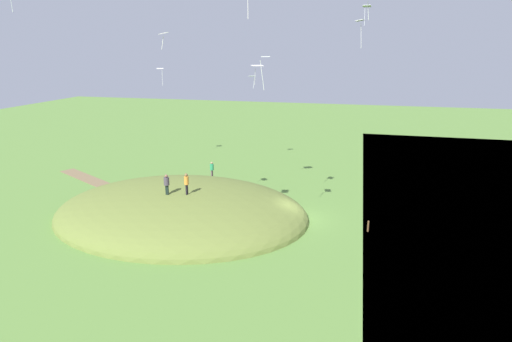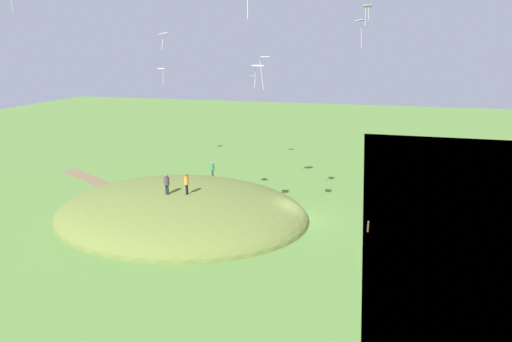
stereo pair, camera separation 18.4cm
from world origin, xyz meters
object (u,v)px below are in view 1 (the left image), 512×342
object	(u,v)px
person_on_hilltop	(212,168)
kite_8	(367,8)
person_walking_path	(167,182)
kite_6	(360,23)
kite_10	(265,59)
person_with_child	(186,181)
kite_0	(163,34)
kite_9	(160,70)
kite_5	(257,66)
mooring_post	(368,226)
kite_7	(252,77)

from	to	relation	value
person_on_hilltop	kite_8	world-z (taller)	kite_8
kite_8	person_walking_path	bearing A→B (deg)	45.28
kite_6	kite_10	bearing A→B (deg)	47.14
person_walking_path	person_with_child	distance (m)	1.63
person_walking_path	person_on_hilltop	bearing A→B (deg)	80.77
person_on_hilltop	kite_0	xyz separation A→B (m)	(-0.55, 10.61, 12.78)
person_walking_path	kite_10	world-z (taller)	kite_10
kite_6	kite_9	size ratio (longest dim) A/B	1.03
person_walking_path	kite_10	distance (m)	13.08
kite_5	kite_9	world-z (taller)	kite_5
person_walking_path	kite_8	xyz separation A→B (m)	(-14.86, -15.01, 14.29)
person_on_hilltop	kite_6	distance (m)	20.22
kite_0	person_walking_path	bearing A→B (deg)	-46.57
kite_5	mooring_post	xyz separation A→B (m)	(-10.36, 5.53, -11.92)
kite_5	kite_9	size ratio (longest dim) A/B	0.89
kite_0	kite_6	distance (m)	14.64
person_with_child	kite_10	size ratio (longest dim) A/B	0.82
person_walking_path	kite_9	bearing A→B (deg)	109.59
person_walking_path	kite_0	distance (m)	11.50
kite_9	kite_0	bearing A→B (deg)	117.49
kite_9	kite_8	bearing A→B (deg)	175.57
kite_6	kite_8	bearing A→B (deg)	-92.29
person_walking_path	kite_7	world-z (taller)	kite_7
kite_5	person_with_child	bearing A→B (deg)	59.24
person_on_hilltop	mooring_post	distance (m)	17.56
person_walking_path	kite_8	distance (m)	25.50
kite_5	kite_7	world-z (taller)	kite_5
person_walking_path	kite_9	size ratio (longest dim) A/B	0.85
kite_5	kite_6	bearing A→B (deg)	162.11
kite_7	mooring_post	size ratio (longest dim) A/B	1.65
kite_5	kite_10	bearing A→B (deg)	107.00
person_with_child	kite_5	world-z (taller)	kite_5
kite_7	kite_0	bearing A→B (deg)	85.21
kite_7	kite_8	bearing A→B (deg)	166.08
kite_8	mooring_post	bearing A→B (deg)	95.52
kite_8	person_on_hilltop	bearing A→B (deg)	20.60
kite_0	mooring_post	world-z (taller)	kite_0
kite_6	kite_8	distance (m)	10.58
mooring_post	person_on_hilltop	bearing A→B (deg)	-26.09
mooring_post	kite_6	bearing A→B (deg)	-58.38
person_walking_path	kite_6	distance (m)	19.54
kite_5	kite_8	world-z (taller)	kite_8
person_walking_path	kite_5	world-z (taller)	kite_5
person_on_hilltop	kite_9	world-z (taller)	kite_9
person_on_hilltop	person_with_child	size ratio (longest dim) A/B	0.91
kite_6	kite_9	distance (m)	26.15
kite_5	kite_8	bearing A→B (deg)	-140.17
kite_9	kite_10	bearing A→B (deg)	132.32
person_on_hilltop	person_with_child	world-z (taller)	person_with_child
kite_8	kite_0	bearing A→B (deg)	49.11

